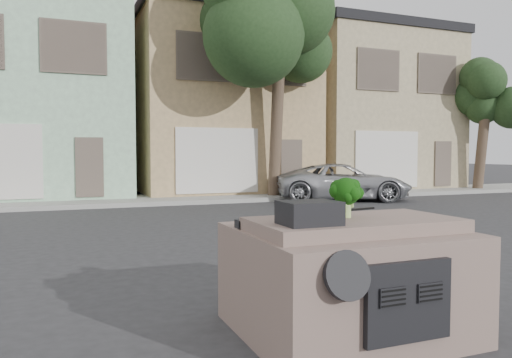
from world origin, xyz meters
TOP-DOWN VIEW (x-y plane):
  - ground_plane at (0.00, 0.00)m, footprint 120.00×120.00m
  - sidewalk at (0.00, 10.50)m, footprint 40.00×3.00m
  - townhouse_mint at (-3.50, 14.50)m, footprint 7.20×8.20m
  - townhouse_tan at (4.00, 14.50)m, footprint 7.20×8.20m
  - townhouse_beige at (11.50, 14.50)m, footprint 7.20×8.20m
  - silver_pickup at (7.12, 8.53)m, footprint 5.30×3.81m
  - tree_near at (5.00, 9.80)m, footprint 4.40×4.00m
  - tree_far at (15.00, 9.80)m, footprint 3.20×3.00m
  - car_dashboard at (0.00, -3.00)m, footprint 2.00×1.80m
  - instrument_hump at (-0.58, -3.35)m, footprint 0.48×0.38m
  - wiper_arm at (0.28, -2.62)m, footprint 0.69×0.15m
  - broccoli at (-0.04, -3.07)m, footprint 0.41×0.41m

SIDE VIEW (x-z plane):
  - ground_plane at x=0.00m, z-range 0.00..0.00m
  - silver_pickup at x=7.12m, z-range -0.67..0.67m
  - sidewalk at x=0.00m, z-range 0.00..0.15m
  - car_dashboard at x=0.00m, z-range 0.00..1.12m
  - wiper_arm at x=0.28m, z-range 1.12..1.14m
  - instrument_hump at x=-0.58m, z-range 1.12..1.32m
  - broccoli at x=-0.04m, z-range 1.12..1.51m
  - tree_far at x=15.00m, z-range 0.00..6.00m
  - townhouse_mint at x=-3.50m, z-range 0.00..7.55m
  - townhouse_tan at x=4.00m, z-range 0.00..7.55m
  - townhouse_beige at x=11.50m, z-range 0.00..7.55m
  - tree_near at x=5.00m, z-range 0.00..8.50m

